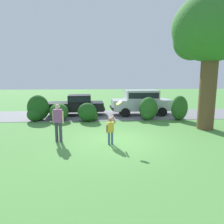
# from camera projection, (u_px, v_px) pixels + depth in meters

# --- Properties ---
(ground_plane) EXTENTS (80.00, 80.00, 0.00)m
(ground_plane) POSITION_uv_depth(u_px,v_px,m) (119.00, 141.00, 9.65)
(ground_plane) COLOR #518E42
(driveway_strip) EXTENTS (28.00, 4.40, 0.02)m
(driveway_strip) POSITION_uv_depth(u_px,v_px,m) (110.00, 115.00, 16.11)
(driveway_strip) COLOR slate
(driveway_strip) RESTS_ON ground
(oak_tree_large) EXTENTS (4.44, 4.21, 7.30)m
(oak_tree_large) POSITION_uv_depth(u_px,v_px,m) (213.00, 33.00, 11.11)
(oak_tree_large) COLOR brown
(oak_tree_large) RESTS_ON ground
(shrub_near_tree) EXTENTS (1.45, 1.39, 1.72)m
(shrub_near_tree) POSITION_uv_depth(u_px,v_px,m) (37.00, 109.00, 13.94)
(shrub_near_tree) COLOR #1E511C
(shrub_near_tree) RESTS_ON ground
(shrub_centre_left) EXTENTS (1.26, 1.30, 1.18)m
(shrub_centre_left) POSITION_uv_depth(u_px,v_px,m) (59.00, 112.00, 13.96)
(shrub_centre_left) COLOR #286023
(shrub_centre_left) RESTS_ON ground
(shrub_centre) EXTENTS (1.34, 1.03, 1.24)m
(shrub_centre) POSITION_uv_depth(u_px,v_px,m) (88.00, 113.00, 13.74)
(shrub_centre) COLOR #1E511C
(shrub_centre) RESTS_ON ground
(shrub_centre_right) EXTENTS (1.26, 1.10, 1.56)m
(shrub_centre_right) POSITION_uv_depth(u_px,v_px,m) (148.00, 110.00, 14.26)
(shrub_centre_right) COLOR #286023
(shrub_centre_right) RESTS_ON ground
(shrub_far_end) EXTENTS (1.13, 0.94, 1.67)m
(shrub_far_end) POSITION_uv_depth(u_px,v_px,m) (179.00, 108.00, 14.13)
(shrub_far_end) COLOR #286023
(shrub_far_end) RESTS_ON ground
(parked_sedan) EXTENTS (4.47, 2.23, 1.56)m
(parked_sedan) POSITION_uv_depth(u_px,v_px,m) (77.00, 104.00, 15.93)
(parked_sedan) COLOR black
(parked_sedan) RESTS_ON ground
(parked_suv) EXTENTS (4.78, 2.26, 1.92)m
(parked_suv) POSITION_uv_depth(u_px,v_px,m) (141.00, 101.00, 16.07)
(parked_suv) COLOR silver
(parked_suv) RESTS_ON ground
(child_thrower) EXTENTS (0.44, 0.30, 1.29)m
(child_thrower) POSITION_uv_depth(u_px,v_px,m) (111.00, 128.00, 9.01)
(child_thrower) COLOR #4C608C
(child_thrower) RESTS_ON ground
(frisbee) EXTENTS (0.28, 0.28, 0.23)m
(frisbee) POSITION_uv_depth(u_px,v_px,m) (119.00, 103.00, 9.06)
(frisbee) COLOR yellow
(adult_onlooker) EXTENTS (0.51, 0.31, 1.74)m
(adult_onlooker) POSITION_uv_depth(u_px,v_px,m) (58.00, 121.00, 9.34)
(adult_onlooker) COLOR #3F3F4C
(adult_onlooker) RESTS_ON ground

